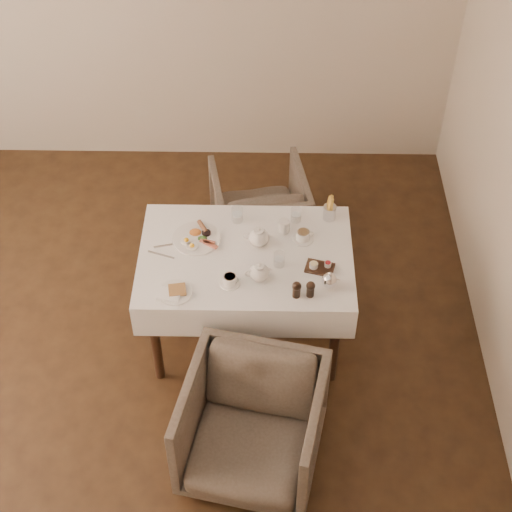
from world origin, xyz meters
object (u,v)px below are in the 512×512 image
object	(u,v)px
armchair_far	(260,208)
armchair_near	(252,426)
table	(246,268)
breakfast_plate	(197,238)
teapot_centre	(259,236)

from	to	relation	value
armchair_far	armchair_near	bearing A→B (deg)	78.88
table	armchair_near	world-z (taller)	table
breakfast_plate	armchair_far	bearing A→B (deg)	61.54
armchair_far	breakfast_plate	distance (m)	0.98
armchair_far	breakfast_plate	bearing A→B (deg)	54.06
table	armchair_far	distance (m)	0.98
breakfast_plate	teapot_centre	world-z (taller)	teapot_centre
armchair_near	armchair_far	distance (m)	1.84
armchair_near	teapot_centre	size ratio (longest dim) A/B	4.36
breakfast_plate	teapot_centre	bearing A→B (deg)	-9.69
table	breakfast_plate	xyz separation A→B (m)	(-0.30, 0.13, 0.13)
table	breakfast_plate	distance (m)	0.35
armchair_near	armchair_far	size ratio (longest dim) A/B	1.14
table	breakfast_plate	bearing A→B (deg)	156.45
teapot_centre	breakfast_plate	bearing A→B (deg)	173.67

